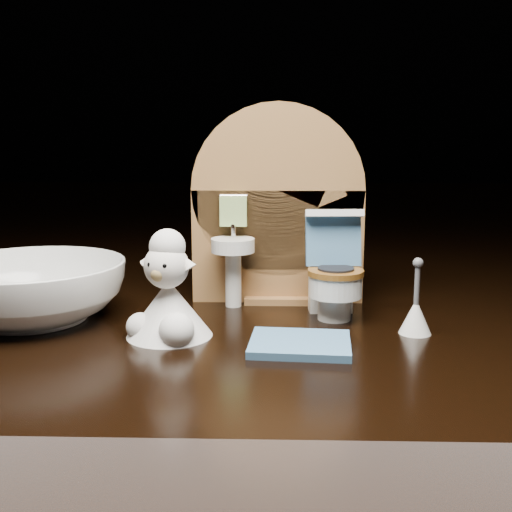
% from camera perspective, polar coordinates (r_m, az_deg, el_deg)
% --- Properties ---
extents(backdrop_panel, '(0.13, 0.05, 0.15)m').
position_cam_1_polar(backdrop_panel, '(0.49, 1.85, 3.57)').
color(backdrop_panel, '#986738').
rests_on(backdrop_panel, ground).
extents(toy_toilet, '(0.04, 0.05, 0.08)m').
position_cam_1_polar(toy_toilet, '(0.45, 6.91, -1.95)').
color(toy_toilet, white).
rests_on(toy_toilet, ground).
extents(bath_mat, '(0.06, 0.05, 0.00)m').
position_cam_1_polar(bath_mat, '(0.39, 3.93, -7.81)').
color(bath_mat, teal).
rests_on(bath_mat, ground).
extents(toilet_brush, '(0.02, 0.02, 0.05)m').
position_cam_1_polar(toilet_brush, '(0.43, 14.00, -5.01)').
color(toilet_brush, white).
rests_on(toilet_brush, ground).
extents(plush_lamb, '(0.06, 0.06, 0.07)m').
position_cam_1_polar(plush_lamb, '(0.41, -7.84, -3.83)').
color(plush_lamb, silver).
rests_on(plush_lamb, ground).
extents(ceramic_bowl, '(0.15, 0.15, 0.04)m').
position_cam_1_polar(ceramic_bowl, '(0.47, -19.39, -2.98)').
color(ceramic_bowl, white).
rests_on(ceramic_bowl, ground).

